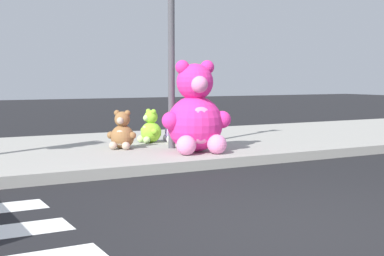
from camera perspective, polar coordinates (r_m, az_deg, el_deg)
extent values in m
plane|color=black|center=(4.87, 10.88, -10.38)|extent=(60.00, 60.00, 0.00)
cube|color=#9E9B93|center=(9.38, -9.81, -2.36)|extent=(28.00, 4.40, 0.15)
cylinder|color=#4C4C51|center=(8.96, -2.17, 8.09)|extent=(0.11, 0.11, 3.20)
sphere|color=#F22D93|center=(8.56, 0.30, 0.44)|extent=(0.88, 0.88, 0.88)
ellipsoid|color=pink|center=(8.25, 0.91, 0.27)|extent=(0.51, 0.30, 0.57)
sphere|color=#F22D93|center=(8.53, 0.30, 4.83)|extent=(0.58, 0.58, 0.58)
sphere|color=pink|center=(8.29, 0.77, 4.58)|extent=(0.26, 0.26, 0.26)
sphere|color=#F22D93|center=(8.59, 1.60, 6.36)|extent=(0.22, 0.22, 0.22)
sphere|color=#F22D93|center=(8.57, 3.18, 0.89)|extent=(0.27, 0.27, 0.27)
sphere|color=pink|center=(8.30, 2.61, -1.70)|extent=(0.30, 0.30, 0.30)
sphere|color=#F22D93|center=(8.47, -1.01, 6.38)|extent=(0.22, 0.22, 0.22)
sphere|color=#F22D93|center=(8.34, -2.24, 0.77)|extent=(0.27, 0.27, 0.27)
sphere|color=pink|center=(8.16, -0.60, -1.82)|extent=(0.30, 0.30, 0.30)
sphere|color=#8CD133|center=(9.82, -4.29, -0.44)|extent=(0.37, 0.37, 0.37)
ellipsoid|color=#B8DE87|center=(9.75, -4.95, -0.48)|extent=(0.11, 0.21, 0.24)
sphere|color=#8CD133|center=(9.80, -4.30, 1.16)|extent=(0.24, 0.24, 0.24)
sphere|color=#B8DE87|center=(9.75, -4.81, 1.05)|extent=(0.11, 0.11, 0.11)
sphere|color=#8CD133|center=(9.72, -4.04, 1.70)|extent=(0.09, 0.09, 0.09)
sphere|color=#8CD133|center=(9.65, -3.96, -0.37)|extent=(0.12, 0.12, 0.12)
sphere|color=#B8DE87|center=(9.67, -4.74, -1.25)|extent=(0.13, 0.13, 0.13)
sphere|color=#8CD133|center=(9.86, -4.57, 1.75)|extent=(0.09, 0.09, 0.09)
sphere|color=#8CD133|center=(9.94, -5.06, -0.21)|extent=(0.12, 0.12, 0.12)
sphere|color=#B8DE87|center=(9.84, -5.37, -1.15)|extent=(0.13, 0.13, 0.13)
sphere|color=olive|center=(9.01, -7.27, -0.92)|extent=(0.39, 0.39, 0.39)
ellipsoid|color=tan|center=(8.88, -7.54, -1.01)|extent=(0.22, 0.20, 0.25)
sphere|color=olive|center=(8.98, -7.29, 0.92)|extent=(0.25, 0.25, 0.25)
sphere|color=tan|center=(8.88, -7.50, 0.77)|extent=(0.12, 0.12, 0.12)
sphere|color=olive|center=(8.95, -6.76, 1.56)|extent=(0.10, 0.10, 0.10)
sphere|color=olive|center=(8.91, -6.23, -0.79)|extent=(0.12, 0.12, 0.12)
sphere|color=tan|center=(8.84, -6.92, -1.86)|extent=(0.13, 0.13, 0.13)
sphere|color=olive|center=(9.00, -7.84, 1.57)|extent=(0.10, 0.10, 0.10)
sphere|color=olive|center=(9.01, -8.48, -0.74)|extent=(0.12, 0.12, 0.12)
sphere|color=tan|center=(8.90, -8.23, -1.83)|extent=(0.13, 0.13, 0.13)
sphere|color=#B28CD8|center=(10.09, -1.94, -0.39)|extent=(0.33, 0.33, 0.33)
ellipsoid|color=silver|center=(10.09, -2.60, -0.40)|extent=(0.15, 0.19, 0.21)
sphere|color=#B28CD8|center=(10.07, -1.94, 0.99)|extent=(0.21, 0.21, 0.21)
sphere|color=silver|center=(10.07, -2.46, 0.91)|extent=(0.10, 0.10, 0.10)
sphere|color=#B28CD8|center=(9.99, -1.95, 1.44)|extent=(0.08, 0.08, 0.08)
sphere|color=#B28CD8|center=(9.94, -2.18, -0.34)|extent=(0.10, 0.10, 0.10)
sphere|color=silver|center=(10.02, -2.74, -1.06)|extent=(0.11, 0.11, 0.11)
sphere|color=#B28CD8|center=(10.14, -1.94, 1.50)|extent=(0.08, 0.08, 0.08)
sphere|color=#B28CD8|center=(10.24, -2.16, -0.17)|extent=(0.10, 0.10, 0.10)
sphere|color=silver|center=(10.20, -2.71, -0.95)|extent=(0.11, 0.11, 0.11)
sphere|color=white|center=(9.63, -1.01, -0.38)|extent=(0.42, 0.42, 0.42)
ellipsoid|color=white|center=(9.73, -1.69, -0.32)|extent=(0.25, 0.17, 0.27)
sphere|color=white|center=(9.61, -1.01, 1.49)|extent=(0.28, 0.28, 0.28)
sphere|color=white|center=(9.68, -1.54, 1.42)|extent=(0.13, 0.13, 0.13)
sphere|color=white|center=(9.53, -1.39, 2.13)|extent=(0.11, 0.11, 0.11)
sphere|color=white|center=(9.51, -2.03, -0.26)|extent=(0.13, 0.13, 0.13)
sphere|color=white|center=(9.68, -2.26, -1.18)|extent=(0.14, 0.14, 0.14)
sphere|color=white|center=(9.67, -0.64, 2.17)|extent=(0.11, 0.11, 0.11)
sphere|color=white|center=(9.81, -0.48, -0.09)|extent=(0.13, 0.13, 0.13)
sphere|color=white|center=(9.85, -1.36, -1.06)|extent=(0.14, 0.14, 0.14)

